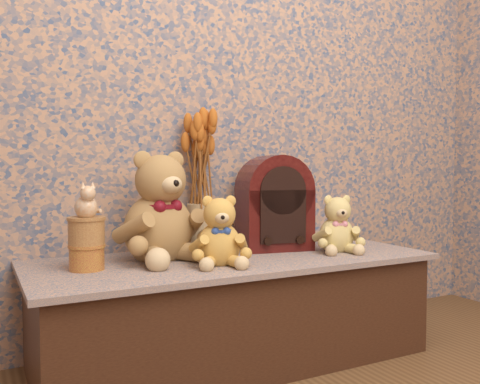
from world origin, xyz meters
The scene contains 10 objects.
display_shelf centered at (0.00, 1.21, 0.19)m, with size 1.45×0.60×0.38m, color #385074.
teddy_large centered at (-0.26, 1.30, 0.59)m, with size 0.33×0.39×0.41m, color olive, non-canonical shape.
teddy_medium centered at (-0.11, 1.11, 0.51)m, with size 0.20×0.24×0.25m, color gold, non-canonical shape.
teddy_small centered at (0.41, 1.14, 0.50)m, with size 0.19×0.22×0.24m, color #DFBF6A, non-canonical shape.
cathedral_radio centered at (0.23, 1.30, 0.57)m, with size 0.27×0.20×0.37m, color #3A0B0A, non-canonical shape.
ceramic_vase centered at (-0.05, 1.41, 0.47)m, with size 0.11×0.11×0.18m, color tan.
dried_stalks centered at (-0.05, 1.41, 0.76)m, with size 0.20×0.20×0.38m, color #BC5D1E, non-canonical shape.
biscuit_tin_lower centered at (-0.52, 1.22, 0.42)m, with size 0.11×0.11×0.08m, color gold.
biscuit_tin_upper centered at (-0.52, 1.22, 0.50)m, with size 0.11×0.11×0.09m, color tan.
cat_figurine centered at (-0.52, 1.22, 0.61)m, with size 0.08×0.09×0.12m, color silver, non-canonical shape.
Camera 1 is at (-0.84, -0.44, 0.72)m, focal length 38.33 mm.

